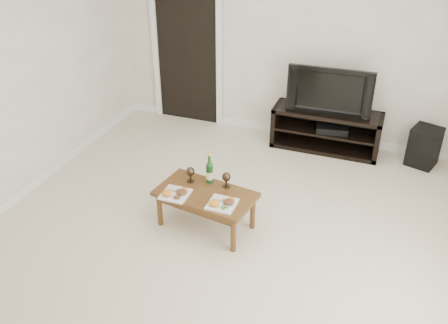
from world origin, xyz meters
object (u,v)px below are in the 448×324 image
media_console (326,130)px  television (331,89)px  subwoofer (424,147)px  coffee_table (206,209)px

media_console → television: bearing=0.0°
subwoofer → coffee_table: 2.98m
media_console → coffee_table: (-0.85, -2.12, -0.07)m
media_console → television: television is taller
media_console → television: 0.58m
television → coffee_table: (-0.85, -2.12, -0.65)m
media_console → subwoofer: size_ratio=2.81×
media_console → subwoofer: media_console is taller
media_console → television: (0.00, 0.00, 0.58)m
coffee_table → subwoofer: bearing=45.9°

